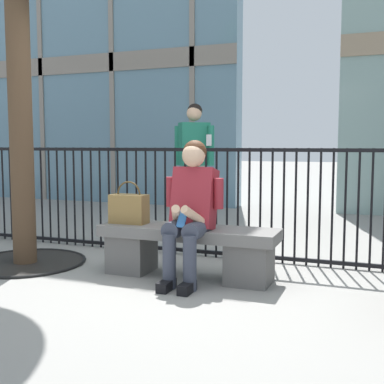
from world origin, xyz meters
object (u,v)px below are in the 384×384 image
at_px(bystander_at_railing, 194,158).
at_px(seated_person_with_phone, 191,206).
at_px(handbag_on_bench, 129,208).
at_px(stone_bench, 188,247).

bearing_deg(bystander_at_railing, seated_person_with_phone, -69.90).
xyz_separation_m(handbag_on_bench, bystander_at_railing, (-0.15, 2.08, 0.41)).
xyz_separation_m(seated_person_with_phone, bystander_at_railing, (-0.80, 2.20, 0.35)).
bearing_deg(seated_person_with_phone, handbag_on_bench, 169.74).
bearing_deg(handbag_on_bench, bystander_at_railing, 94.08).
bearing_deg(stone_bench, seated_person_with_phone, -59.50).
relative_size(stone_bench, bystander_at_railing, 0.94).
bearing_deg(bystander_at_railing, stone_bench, -70.60).
distance_m(stone_bench, bystander_at_railing, 2.31).
bearing_deg(handbag_on_bench, seated_person_with_phone, -10.26).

